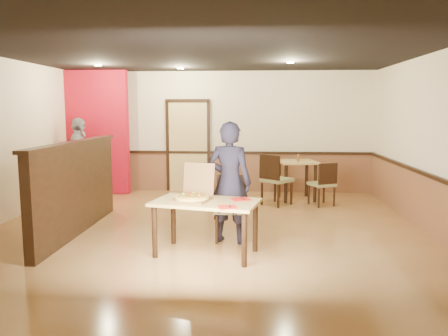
{
  "coord_description": "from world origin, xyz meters",
  "views": [
    {
      "loc": [
        0.77,
        -6.7,
        1.94
      ],
      "look_at": [
        0.29,
        0.0,
        1.03
      ],
      "focal_mm": 35.0,
      "sensor_mm": 36.0,
      "label": 1
    }
  ],
  "objects_px": {
    "side_chair_right": "(324,182)",
    "pizza_box": "(193,196)",
    "side_table": "(297,169)",
    "passerby": "(79,158)",
    "condiment": "(298,158)",
    "side_chair_left": "(274,178)",
    "diner_chair": "(231,205)",
    "diner": "(230,183)",
    "main_table": "(206,209)"
  },
  "relations": [
    {
      "from": "side_chair_right",
      "to": "pizza_box",
      "type": "height_order",
      "value": "pizza_box"
    },
    {
      "from": "side_table",
      "to": "passerby",
      "type": "xyz_separation_m",
      "value": [
        -4.67,
        -0.23,
        0.22
      ]
    },
    {
      "from": "condiment",
      "to": "side_chair_right",
      "type": "bearing_deg",
      "value": -47.64
    },
    {
      "from": "side_chair_left",
      "to": "pizza_box",
      "type": "distance_m",
      "value": 3.29
    },
    {
      "from": "diner_chair",
      "to": "side_chair_left",
      "type": "bearing_deg",
      "value": 72.57
    },
    {
      "from": "side_table",
      "to": "condiment",
      "type": "xyz_separation_m",
      "value": [
        0.01,
        -0.1,
        0.26
      ]
    },
    {
      "from": "pizza_box",
      "to": "side_chair_left",
      "type": "bearing_deg",
      "value": 82.43
    },
    {
      "from": "side_table",
      "to": "passerby",
      "type": "distance_m",
      "value": 4.68
    },
    {
      "from": "diner_chair",
      "to": "diner",
      "type": "height_order",
      "value": "diner"
    },
    {
      "from": "side_chair_left",
      "to": "condiment",
      "type": "xyz_separation_m",
      "value": [
        0.52,
        0.51,
        0.34
      ]
    },
    {
      "from": "side_table",
      "to": "passerby",
      "type": "height_order",
      "value": "passerby"
    },
    {
      "from": "main_table",
      "to": "diner",
      "type": "height_order",
      "value": "diner"
    },
    {
      "from": "diner_chair",
      "to": "passerby",
      "type": "xyz_separation_m",
      "value": [
        -3.43,
        2.73,
        0.35
      ]
    },
    {
      "from": "side_chair_right",
      "to": "pizza_box",
      "type": "distance_m",
      "value": 3.76
    },
    {
      "from": "side_chair_right",
      "to": "side_table",
      "type": "bearing_deg",
      "value": -77.22
    },
    {
      "from": "pizza_box",
      "to": "condiment",
      "type": "relative_size",
      "value": 4.26
    },
    {
      "from": "side_chair_right",
      "to": "side_table",
      "type": "distance_m",
      "value": 0.79
    },
    {
      "from": "main_table",
      "to": "side_chair_right",
      "type": "xyz_separation_m",
      "value": [
        2.02,
        3.08,
        -0.14
      ]
    },
    {
      "from": "side_table",
      "to": "pizza_box",
      "type": "relative_size",
      "value": 1.47
    },
    {
      "from": "side_chair_left",
      "to": "pizza_box",
      "type": "xyz_separation_m",
      "value": [
        -1.21,
        -3.04,
        0.22
      ]
    },
    {
      "from": "diner_chair",
      "to": "side_chair_right",
      "type": "relative_size",
      "value": 1.08
    },
    {
      "from": "side_table",
      "to": "pizza_box",
      "type": "bearing_deg",
      "value": -115.15
    },
    {
      "from": "main_table",
      "to": "passerby",
      "type": "relative_size",
      "value": 0.86
    },
    {
      "from": "passerby",
      "to": "condiment",
      "type": "xyz_separation_m",
      "value": [
        4.68,
        0.13,
        0.03
      ]
    },
    {
      "from": "passerby",
      "to": "condiment",
      "type": "bearing_deg",
      "value": -100.5
    },
    {
      "from": "main_table",
      "to": "side_chair_left",
      "type": "distance_m",
      "value": 3.25
    },
    {
      "from": "main_table",
      "to": "side_chair_right",
      "type": "relative_size",
      "value": 1.7
    },
    {
      "from": "side_chair_left",
      "to": "diner",
      "type": "bearing_deg",
      "value": 114.25
    },
    {
      "from": "side_chair_right",
      "to": "diner_chair",
      "type": "bearing_deg",
      "value": 28.54
    },
    {
      "from": "side_chair_left",
      "to": "side_chair_right",
      "type": "xyz_separation_m",
      "value": [
        0.98,
        -0.0,
        -0.08
      ]
    },
    {
      "from": "diner_chair",
      "to": "side_chair_left",
      "type": "relative_size",
      "value": 0.92
    },
    {
      "from": "diner_chair",
      "to": "passerby",
      "type": "height_order",
      "value": "passerby"
    },
    {
      "from": "side_table",
      "to": "pizza_box",
      "type": "distance_m",
      "value": 4.04
    },
    {
      "from": "diner_chair",
      "to": "side_table",
      "type": "xyz_separation_m",
      "value": [
        1.24,
        2.97,
        0.13
      ]
    },
    {
      "from": "passerby",
      "to": "side_chair_right",
      "type": "bearing_deg",
      "value": -106.29
    },
    {
      "from": "pizza_box",
      "to": "condiment",
      "type": "distance_m",
      "value": 3.95
    },
    {
      "from": "side_chair_left",
      "to": "passerby",
      "type": "distance_m",
      "value": 4.19
    },
    {
      "from": "main_table",
      "to": "passerby",
      "type": "distance_m",
      "value": 4.67
    },
    {
      "from": "side_chair_left",
      "to": "side_table",
      "type": "xyz_separation_m",
      "value": [
        0.5,
        0.61,
        0.09
      ]
    },
    {
      "from": "side_chair_right",
      "to": "passerby",
      "type": "xyz_separation_m",
      "value": [
        -5.14,
        0.38,
        0.39
      ]
    },
    {
      "from": "passerby",
      "to": "side_chair_left",
      "type": "bearing_deg",
      "value": -107.26
    },
    {
      "from": "side_chair_right",
      "to": "pizza_box",
      "type": "xyz_separation_m",
      "value": [
        -2.19,
        -3.04,
        0.31
      ]
    },
    {
      "from": "diner",
      "to": "passerby",
      "type": "bearing_deg",
      "value": -26.75
    },
    {
      "from": "diner",
      "to": "passerby",
      "type": "xyz_separation_m",
      "value": [
        -3.41,
        2.88,
        -0.01
      ]
    },
    {
      "from": "side_table",
      "to": "passerby",
      "type": "relative_size",
      "value": 0.52
    },
    {
      "from": "side_table",
      "to": "main_table",
      "type": "bearing_deg",
      "value": -112.65
    },
    {
      "from": "passerby",
      "to": "pizza_box",
      "type": "height_order",
      "value": "passerby"
    },
    {
      "from": "diner_chair",
      "to": "pizza_box",
      "type": "bearing_deg",
      "value": -124.52
    },
    {
      "from": "side_chair_right",
      "to": "diner",
      "type": "relative_size",
      "value": 0.5
    },
    {
      "from": "side_chair_left",
      "to": "passerby",
      "type": "bearing_deg",
      "value": 35.92
    }
  ]
}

